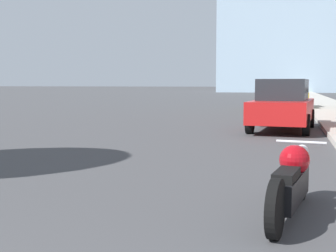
{
  "coord_description": "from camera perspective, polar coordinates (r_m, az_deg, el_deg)",
  "views": [
    {
      "loc": [
        3.24,
        -0.56,
        1.51
      ],
      "look_at": [
        1.5,
        6.24,
        0.87
      ],
      "focal_mm": 50.0,
      "sensor_mm": 36.0,
      "label": 1
    }
  ],
  "objects": [
    {
      "name": "motorcycle",
      "position": [
        5.56,
        14.78,
        -6.58
      ],
      "size": [
        0.68,
        2.28,
        0.79
      ],
      "rotation": [
        0.0,
        0.0,
        -0.17
      ],
      "color": "black",
      "rests_on": "ground_plane"
    },
    {
      "name": "parked_car_yellow",
      "position": [
        27.91,
        14.28,
        3.72
      ],
      "size": [
        2.3,
        4.62,
        1.71
      ],
      "rotation": [
        0.0,
        0.0,
        0.09
      ],
      "color": "gold",
      "rests_on": "ground_plane"
    },
    {
      "name": "sidewalk",
      "position": [
        40.66,
        17.84,
        2.97
      ],
      "size": [
        2.7,
        240.0,
        0.15
      ],
      "color": "#B2ADA3",
      "rests_on": "ground_plane"
    },
    {
      "name": "parked_car_red",
      "position": [
        15.35,
        13.81,
        2.49
      ],
      "size": [
        2.12,
        4.41,
        1.64
      ],
      "rotation": [
        0.0,
        0.0,
        -0.09
      ],
      "color": "red",
      "rests_on": "ground_plane"
    }
  ]
}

